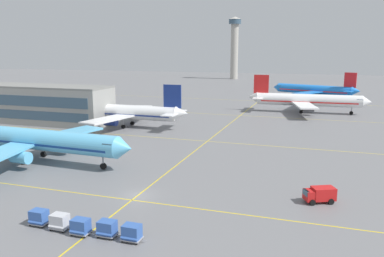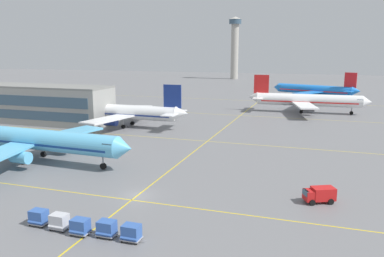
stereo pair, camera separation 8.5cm
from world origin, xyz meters
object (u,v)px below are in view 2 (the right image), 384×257
Objects in this scene: baggage_cart_row_middle at (80,226)px; baggage_cart_row_second at (59,221)px; airliner_second_row at (123,112)px; baggage_cart_row_fourth at (107,228)px; airliner_front_gate at (38,140)px; service_truck_red_van at (319,194)px; baggage_cart_row_fifth at (131,233)px; control_tower at (235,44)px; airliner_far_left_stand at (315,90)px; baggage_cart_row_leftmost at (39,217)px; airliner_third_row at (307,100)px.

baggage_cart_row_second is at bearing 173.01° from baggage_cart_row_middle.
baggage_cart_row_fourth is at bearing -63.48° from airliner_second_row.
airliner_front_gate is 49.73m from service_truck_red_van.
control_tower reaches higher than baggage_cart_row_fifth.
airliner_second_row reaches higher than airliner_far_left_stand.
airliner_far_left_stand is 13.07× the size of baggage_cart_row_fifth.
airliner_front_gate is 122.86m from airliner_far_left_stand.
baggage_cart_row_leftmost is 9.15m from baggage_cart_row_fourth.
baggage_cart_row_middle is (-25.19, -18.44, -0.17)m from service_truck_red_van.
baggage_cart_row_second is at bearing -179.47° from baggage_cart_row_fifth.
service_truck_red_van is (49.43, -4.62, -2.92)m from airliner_front_gate.
baggage_cart_row_fourth is (3.05, 0.52, 0.00)m from baggage_cart_row_middle.
baggage_cart_row_middle is at bearing -81.66° from control_tower.
service_truck_red_van is at bearing 38.98° from baggage_cart_row_fourth.
baggage_cart_row_middle is 3.10m from baggage_cart_row_fourth.
control_tower reaches higher than baggage_cart_row_fourth.
baggage_cart_row_middle is 1.00× the size of baggage_cart_row_fifth.
service_truck_red_van is at bearing 29.66° from baggage_cart_row_leftmost.
airliner_front_gate is 35.53m from baggage_cart_row_fourth.
service_truck_red_van is 1.63× the size of baggage_cart_row_middle.
baggage_cart_row_middle and baggage_cart_row_fourth have the same top height.
airliner_far_left_stand is 138.90m from baggage_cart_row_second.
baggage_cart_row_middle is at bearing -143.80° from service_truck_red_van.
baggage_cart_row_fifth is (31.78, -57.65, -2.98)m from airliner_second_row.
baggage_cart_row_middle and baggage_cart_row_fifth have the same top height.
service_truck_red_van is 1.63× the size of baggage_cart_row_fourth.
airliner_second_row is (-1.44, 35.05, -0.11)m from airliner_front_gate.
baggage_cart_row_fifth is at bearing -1.16° from baggage_cart_row_fourth.
baggage_cart_row_leftmost is at bearing -83.08° from control_tower.
airliner_third_row is 0.92× the size of control_tower.
airliner_far_left_stand is at bearing 68.08° from airliner_front_gate.
airliner_second_row is 63.60m from baggage_cart_row_middle.
airliner_third_row is 99.26m from baggage_cart_row_fourth.
airliner_second_row is at bearing 113.84° from baggage_cart_row_middle.
control_tower reaches higher than airliner_second_row.
airliner_front_gate is 0.91× the size of control_tower.
service_truck_red_van reaches higher than baggage_cart_row_middle.
airliner_third_row reaches higher than airliner_far_left_stand.
baggage_cart_row_leftmost is 6.13m from baggage_cart_row_middle.
control_tower is (-9.37, 181.15, 20.41)m from airliner_second_row.
airliner_front_gate is 1.07× the size of airliner_far_left_stand.
baggage_cart_row_leftmost is 3.06m from baggage_cart_row_second.
airliner_second_row is at bearing 111.40° from baggage_cart_row_second.
baggage_cart_row_middle is 1.00× the size of baggage_cart_row_fourth.
control_tower is (-41.16, 238.81, 23.39)m from baggage_cart_row_fifth.
airliner_second_row is 13.58× the size of baggage_cart_row_fourth.
airliner_second_row is 8.31× the size of service_truck_red_van.
baggage_cart_row_fourth is at bearing -99.85° from airliner_third_row.
baggage_cart_row_fourth is at bearing -80.93° from control_tower.
airliner_second_row is at bearing 116.52° from baggage_cart_row_fourth.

